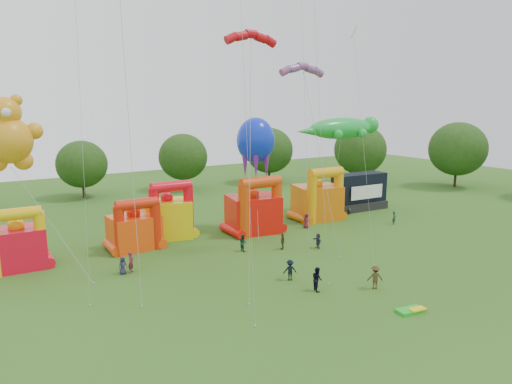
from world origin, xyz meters
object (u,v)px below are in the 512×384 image
bouncy_castle_2 (168,216)px  stage_trailer (359,192)px  gecko_kite (338,153)px  bouncy_castle_0 (18,245)px  spectator_4 (283,241)px  teddy_bear_kite (42,204)px  spectator_0 (123,266)px  octopus_kite (256,173)px

bouncy_castle_2 → stage_trailer: size_ratio=0.81×
gecko_kite → bouncy_castle_0: bearing=-178.7°
spectator_4 → teddy_bear_kite: bearing=-52.6°
gecko_kite → stage_trailer: bearing=4.4°
teddy_bear_kite → spectator_0: 8.50m
teddy_bear_kite → spectator_4: teddy_bear_kite is taller
teddy_bear_kite → gecko_kite: 36.61m
stage_trailer → teddy_bear_kite: bearing=-174.2°
bouncy_castle_0 → octopus_kite: (24.33, -1.16, 4.68)m
bouncy_castle_2 → teddy_bear_kite: bearing=-158.7°
bouncy_castle_0 → spectator_4: size_ratio=3.44×
stage_trailer → octopus_kite: bearing=-172.6°
stage_trailer → gecko_kite: (-4.39, -0.33, 5.68)m
teddy_bear_kite → bouncy_castle_0: bearing=123.0°
teddy_bear_kite → spectator_0: bearing=-30.8°
gecko_kite → octopus_kite: 14.15m
gecko_kite → spectator_4: (-14.97, -8.77, -7.30)m
stage_trailer → teddy_bear_kite: (-40.75, -4.15, 3.80)m
bouncy_castle_2 → spectator_0: bearing=-131.5°
octopus_kite → spectator_0: octopus_kite is taller
teddy_bear_kite → octopus_kite: (22.41, 1.79, 0.64)m
spectator_0 → spectator_4: (15.80, -1.62, 0.06)m
bouncy_castle_2 → spectator_0: 11.35m
spectator_0 → spectator_4: 15.89m
bouncy_castle_0 → octopus_kite: 24.80m
stage_trailer → bouncy_castle_0: bearing=-178.4°
bouncy_castle_0 → spectator_4: (23.31, -7.90, -1.38)m
bouncy_castle_2 → teddy_bear_kite: 14.49m
bouncy_castle_0 → teddy_bear_kite: teddy_bear_kite is taller
gecko_kite → spectator_0: bearing=-166.9°
teddy_bear_kite → spectator_0: size_ratio=9.86×
bouncy_castle_2 → stage_trailer: 27.73m
bouncy_castle_2 → spectator_0: bouncy_castle_2 is taller
bouncy_castle_0 → spectator_0: bouncy_castle_0 is taller
stage_trailer → octopus_kite: (-18.34, -2.37, 4.44)m
stage_trailer → spectator_0: 35.98m
bouncy_castle_0 → stage_trailer: bearing=1.6°
octopus_kite → spectator_0: (-16.82, -5.11, -6.12)m
spectator_4 → octopus_kite: bearing=-138.1°
bouncy_castle_2 → octopus_kite: bearing=-19.3°
bouncy_castle_0 → teddy_bear_kite: size_ratio=0.37×
bouncy_castle_0 → bouncy_castle_2: 15.10m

